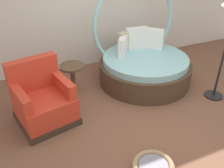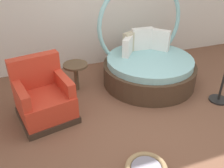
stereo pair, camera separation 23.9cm
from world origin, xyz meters
name	(u,v)px [view 2 (the right image)]	position (x,y,z in m)	size (l,w,h in m)	color
ground_plane	(148,122)	(0.00, 0.00, -0.01)	(8.00, 8.00, 0.02)	brown
round_daybed	(148,63)	(0.57, 1.18, 0.38)	(1.75, 1.75, 1.89)	#473323
red_armchair	(44,98)	(-1.45, 0.68, 0.33)	(0.95, 0.95, 0.94)	#38281E
side_table	(76,69)	(-0.81, 1.31, 0.43)	(0.44, 0.44, 0.52)	brown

